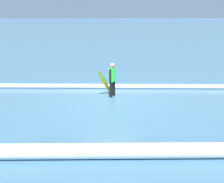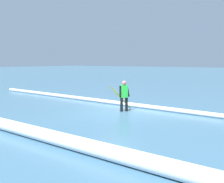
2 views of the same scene
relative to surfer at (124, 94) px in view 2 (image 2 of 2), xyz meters
name	(u,v)px [view 2 (image 2 of 2)]	position (x,y,z in m)	size (l,w,h in m)	color
ground_plane	(114,113)	(0.12, 0.67, -0.86)	(196.17, 196.17, 0.00)	#3E6982
surfer	(124,94)	(0.00, 0.00, 0.00)	(0.34, 0.55, 1.54)	black
surfboard	(120,98)	(0.35, -0.19, -0.21)	(0.74, 1.32, 1.32)	yellow
wave_crest_foreground	(117,103)	(1.44, -1.43, -0.75)	(0.22, 0.22, 23.16)	white
wave_crest_midground	(2,124)	(1.61, 5.67, -0.65)	(0.42, 0.42, 24.65)	white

